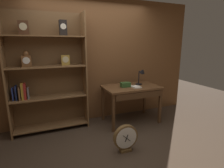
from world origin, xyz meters
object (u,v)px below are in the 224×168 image
(open_repair_manual, at_px, (136,87))
(desk_lamp, at_px, (141,75))
(workbench, at_px, (132,91))
(round_clock_large, at_px, (126,138))
(bookshelf, at_px, (46,74))
(toolbox_small, at_px, (125,85))

(open_repair_manual, bearing_deg, desk_lamp, 34.06)
(workbench, relative_size, round_clock_large, 2.63)
(desk_lamp, bearing_deg, open_repair_manual, -143.37)
(bookshelf, relative_size, workbench, 1.92)
(bookshelf, relative_size, toolbox_small, 11.22)
(round_clock_large, bearing_deg, bookshelf, 130.25)
(toolbox_small, xyz_separation_m, open_repair_manual, (0.18, -0.12, -0.04))
(workbench, bearing_deg, round_clock_large, -122.65)
(round_clock_large, bearing_deg, open_repair_manual, 52.72)
(workbench, xyz_separation_m, open_repair_manual, (0.04, -0.10, 0.11))
(workbench, bearing_deg, toolbox_small, 173.17)
(desk_lamp, relative_size, round_clock_large, 0.84)
(bookshelf, xyz_separation_m, open_repair_manual, (1.68, -0.42, -0.31))
(open_repair_manual, relative_size, round_clock_large, 0.50)
(toolbox_small, height_order, round_clock_large, toolbox_small)
(bookshelf, relative_size, open_repair_manual, 10.18)
(workbench, bearing_deg, desk_lamp, 14.78)
(desk_lamp, bearing_deg, workbench, -165.22)
(desk_lamp, height_order, open_repair_manual, desk_lamp)
(desk_lamp, bearing_deg, round_clock_large, -130.72)
(desk_lamp, relative_size, open_repair_manual, 1.69)
(open_repair_manual, bearing_deg, bookshelf, 163.56)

